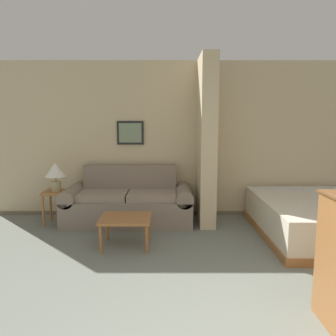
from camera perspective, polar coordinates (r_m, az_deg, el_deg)
The scene contains 7 objects.
wall_back at distance 5.65m, azimuth 6.71°, elevation 4.88°, with size 7.29×0.16×2.60m.
wall_partition_pillar at distance 5.17m, azimuth 6.65°, elevation 4.62°, with size 0.24×0.83×2.60m.
couch at distance 5.32m, azimuth -6.91°, elevation -6.00°, with size 2.03×0.84×0.89m.
coffee_table at distance 4.32m, azimuth -7.41°, elevation -9.08°, with size 0.65×0.54×0.39m.
side_table at distance 5.46m, azimuth -18.87°, elevation -4.86°, with size 0.38×0.38×0.53m.
table_lamp at distance 5.39m, azimuth -19.07°, elevation -0.67°, with size 0.32×0.32×0.44m.
bed at distance 5.21m, azimuth 25.93°, elevation -7.75°, with size 1.90×2.03×0.52m.
Camera 1 is at (-0.66, -1.58, 1.63)m, focal length 35.00 mm.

